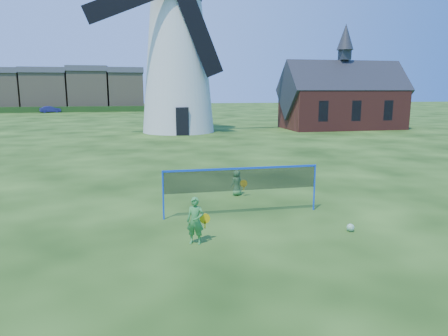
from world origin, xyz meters
name	(u,v)px	position (x,y,z in m)	size (l,w,h in m)	color
ground	(221,218)	(0.00, 0.00, 0.00)	(220.00, 220.00, 0.00)	black
windmill	(177,55)	(1.47, 27.21, 7.07)	(15.95, 6.72, 20.94)	silver
chapel	(342,100)	(18.31, 27.26, 2.93)	(12.33, 5.98, 10.43)	maroon
badminton_net	(242,180)	(0.72, 0.22, 1.14)	(5.05, 0.05, 1.55)	blue
player_girl	(195,221)	(-1.10, -2.04, 0.63)	(0.69, 0.45, 1.25)	#36883C
player_boy	(237,183)	(1.16, 2.66, 0.48)	(0.64, 0.46, 0.97)	#529949
play_ball	(350,228)	(3.36, -2.01, 0.11)	(0.22, 0.22, 0.22)	green
terraced_houses	(3,89)	(-26.20, 72.00, 4.04)	(51.44, 8.40, 8.36)	gray
hedge	(21,110)	(-22.00, 66.00, 0.50)	(62.00, 0.80, 1.00)	#193814
car_right	(50,109)	(-17.06, 65.36, 0.56)	(1.19, 3.41, 1.12)	navy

